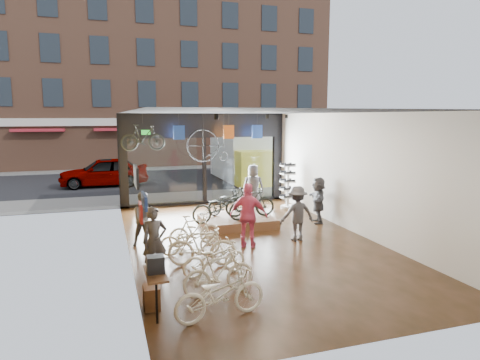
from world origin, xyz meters
name	(u,v)px	position (x,y,z in m)	size (l,w,h in m)	color
ground_plane	(251,242)	(0.00, 0.00, -0.02)	(7.00, 12.00, 0.04)	black
ceiling	(251,111)	(0.00, 0.00, 3.82)	(7.00, 12.00, 0.04)	black
wall_left	(126,184)	(-3.52, 0.00, 1.90)	(0.04, 12.00, 3.80)	brown
wall_right	(356,174)	(3.52, 0.00, 1.90)	(0.04, 12.00, 3.80)	beige
wall_back	(377,231)	(0.00, -6.02, 1.90)	(7.00, 0.04, 3.80)	beige
storefront	(204,159)	(0.00, 6.00, 1.90)	(7.00, 0.26, 3.80)	black
exit_sign	(146,132)	(-2.40, 5.88, 3.05)	(0.35, 0.06, 0.18)	#198C26
street_road	(172,176)	(0.00, 15.00, -0.01)	(30.00, 18.00, 0.02)	black
sidewalk_near	(199,197)	(0.00, 7.20, 0.06)	(30.00, 2.40, 0.12)	slate
sidewalk_far	(164,167)	(0.00, 19.00, 0.06)	(30.00, 2.00, 0.12)	slate
opposite_building	(157,71)	(0.00, 21.50, 7.00)	(26.00, 5.00, 14.00)	brown
street_car	(104,172)	(-4.07, 12.00, 0.77)	(1.82, 4.52, 1.54)	gray
box_truck	(246,158)	(3.53, 11.00, 1.40)	(2.37, 7.10, 2.80)	silver
floor_bike_0	(220,294)	(-2.12, -4.40, 0.47)	(0.62, 1.78, 0.93)	beige
floor_bike_1	(219,272)	(-1.87, -3.35, 0.48)	(0.45, 1.58, 0.95)	beige
floor_bike_2	(214,258)	(-1.69, -2.29, 0.41)	(0.55, 1.57, 0.82)	beige
floor_bike_3	(202,246)	(-1.82, -1.58, 0.51)	(0.48, 1.70, 1.02)	beige
floor_bike_4	(190,240)	(-1.95, -0.66, 0.42)	(0.56, 1.61, 0.85)	beige
floor_bike_5	(194,230)	(-1.67, 0.13, 0.45)	(0.43, 1.51, 0.91)	beige
display_platform	(237,221)	(0.19, 1.92, 0.15)	(2.40, 1.80, 0.30)	brown
display_bike_left	(220,207)	(-0.55, 1.41, 0.79)	(0.65, 1.87, 0.98)	black
display_bike_mid	(250,202)	(0.61, 1.84, 0.81)	(0.48, 1.69, 1.02)	black
display_bike_right	(227,201)	(0.00, 2.52, 0.74)	(0.58, 1.66, 0.87)	black
customer_0	(155,241)	(-3.00, -1.80, 0.81)	(0.59, 0.39, 1.62)	#3F3F44
customer_1	(145,219)	(-3.00, 0.61, 0.78)	(0.75, 0.59, 1.55)	#3F3F44
customer_2	(249,215)	(-0.23, -0.47, 0.92)	(1.08, 0.45, 1.84)	#CC4C72
customer_3	(297,213)	(1.37, -0.27, 0.82)	(1.06, 0.61, 1.64)	#3F3F44
customer_4	(253,187)	(1.60, 4.32, 0.89)	(0.87, 0.57, 1.79)	#3F3F44
customer_5	(318,200)	(3.00, 1.49, 0.80)	(1.49, 0.47, 1.60)	#3F3F44
sunglasses_rack	(288,186)	(2.95, 3.98, 0.92)	(0.55, 0.45, 1.85)	white
wall_merch	(144,242)	(-3.38, -3.50, 1.30)	(0.40, 2.40, 2.60)	navy
penny_farthing	(210,147)	(-0.06, 4.74, 2.50)	(1.60, 0.06, 1.28)	black
hung_bike	(143,138)	(-2.66, 4.20, 2.93)	(0.45, 1.58, 0.95)	black
jersey_left	(179,133)	(-1.18, 5.20, 3.05)	(0.45, 0.03, 0.55)	#1E3F99
jersey_mid	(229,132)	(0.85, 5.20, 3.05)	(0.45, 0.03, 0.55)	#CC5919
jersey_right	(257,132)	(2.08, 5.20, 3.05)	(0.45, 0.03, 0.55)	#1E3F99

